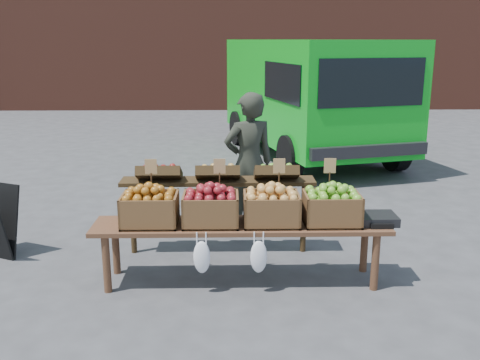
{
  "coord_description": "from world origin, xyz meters",
  "views": [
    {
      "loc": [
        0.32,
        -4.13,
        2.2
      ],
      "look_at": [
        0.42,
        0.98,
        0.85
      ],
      "focal_mm": 40.0,
      "sensor_mm": 36.0,
      "label": 1
    }
  ],
  "objects_px": {
    "weighing_scale": "(377,219)",
    "delivery_van": "(310,99)",
    "vendor": "(249,163)",
    "back_table": "(218,205)",
    "crate_red_apples": "(271,209)",
    "display_bench": "(241,253)",
    "crate_russet_pears": "(211,209)",
    "crate_golden_apples": "(150,209)",
    "crate_green_apples": "(332,208)"
  },
  "relations": [
    {
      "from": "weighing_scale",
      "to": "delivery_van",
      "type": "bearing_deg",
      "value": 88.25
    },
    {
      "from": "delivery_van",
      "to": "vendor",
      "type": "xyz_separation_m",
      "value": [
        -1.3,
        -4.17,
        -0.28
      ]
    },
    {
      "from": "vendor",
      "to": "back_table",
      "type": "relative_size",
      "value": 0.78
    },
    {
      "from": "vendor",
      "to": "crate_red_apples",
      "type": "height_order",
      "value": "vendor"
    },
    {
      "from": "display_bench",
      "to": "crate_russet_pears",
      "type": "xyz_separation_m",
      "value": [
        -0.28,
        0.0,
        0.42
      ]
    },
    {
      "from": "back_table",
      "to": "vendor",
      "type": "bearing_deg",
      "value": 62.66
    },
    {
      "from": "back_table",
      "to": "crate_red_apples",
      "type": "xyz_separation_m",
      "value": [
        0.5,
        -0.72,
        0.19
      ]
    },
    {
      "from": "crate_russet_pears",
      "to": "weighing_scale",
      "type": "relative_size",
      "value": 1.47
    },
    {
      "from": "crate_red_apples",
      "to": "crate_russet_pears",
      "type": "bearing_deg",
      "value": 180.0
    },
    {
      "from": "delivery_van",
      "to": "back_table",
      "type": "relative_size",
      "value": 2.33
    },
    {
      "from": "vendor",
      "to": "crate_red_apples",
      "type": "bearing_deg",
      "value": 78.68
    },
    {
      "from": "weighing_scale",
      "to": "display_bench",
      "type": "bearing_deg",
      "value": 180.0
    },
    {
      "from": "delivery_van",
      "to": "crate_russet_pears",
      "type": "height_order",
      "value": "delivery_van"
    },
    {
      "from": "vendor",
      "to": "crate_russet_pears",
      "type": "distance_m",
      "value": 1.44
    },
    {
      "from": "delivery_van",
      "to": "vendor",
      "type": "distance_m",
      "value": 4.37
    },
    {
      "from": "vendor",
      "to": "crate_golden_apples",
      "type": "bearing_deg",
      "value": 37.93
    },
    {
      "from": "crate_red_apples",
      "to": "crate_green_apples",
      "type": "distance_m",
      "value": 0.55
    },
    {
      "from": "display_bench",
      "to": "delivery_van",
      "type": "bearing_deg",
      "value": 75.65
    },
    {
      "from": "crate_russet_pears",
      "to": "crate_green_apples",
      "type": "bearing_deg",
      "value": 0.0
    },
    {
      "from": "vendor",
      "to": "crate_golden_apples",
      "type": "distance_m",
      "value": 1.68
    },
    {
      "from": "delivery_van",
      "to": "back_table",
      "type": "bearing_deg",
      "value": -123.64
    },
    {
      "from": "crate_russet_pears",
      "to": "delivery_van",
      "type": "bearing_deg",
      "value": 73.02
    },
    {
      "from": "vendor",
      "to": "crate_red_apples",
      "type": "xyz_separation_m",
      "value": [
        0.16,
        -1.38,
        -0.11
      ]
    },
    {
      "from": "delivery_van",
      "to": "crate_russet_pears",
      "type": "bearing_deg",
      "value": -121.83
    },
    {
      "from": "crate_russet_pears",
      "to": "crate_red_apples",
      "type": "bearing_deg",
      "value": 0.0
    },
    {
      "from": "delivery_van",
      "to": "weighing_scale",
      "type": "height_order",
      "value": "delivery_van"
    },
    {
      "from": "crate_russet_pears",
      "to": "weighing_scale",
      "type": "distance_m",
      "value": 1.53
    },
    {
      "from": "crate_russet_pears",
      "to": "crate_red_apples",
      "type": "xyz_separation_m",
      "value": [
        0.55,
        0.0,
        0.0
      ]
    },
    {
      "from": "delivery_van",
      "to": "crate_russet_pears",
      "type": "xyz_separation_m",
      "value": [
        -1.69,
        -5.55,
        -0.39
      ]
    },
    {
      "from": "crate_green_apples",
      "to": "weighing_scale",
      "type": "xyz_separation_m",
      "value": [
        0.43,
        0.0,
        -0.1
      ]
    },
    {
      "from": "delivery_van",
      "to": "vendor",
      "type": "height_order",
      "value": "delivery_van"
    },
    {
      "from": "back_table",
      "to": "crate_green_apples",
      "type": "bearing_deg",
      "value": -34.47
    },
    {
      "from": "vendor",
      "to": "crate_russet_pears",
      "type": "relative_size",
      "value": 3.27
    },
    {
      "from": "crate_golden_apples",
      "to": "crate_russet_pears",
      "type": "distance_m",
      "value": 0.55
    },
    {
      "from": "display_bench",
      "to": "crate_russet_pears",
      "type": "relative_size",
      "value": 5.4
    },
    {
      "from": "crate_golden_apples",
      "to": "crate_green_apples",
      "type": "height_order",
      "value": "same"
    },
    {
      "from": "display_bench",
      "to": "weighing_scale",
      "type": "bearing_deg",
      "value": 0.0
    },
    {
      "from": "crate_green_apples",
      "to": "back_table",
      "type": "bearing_deg",
      "value": 145.53
    },
    {
      "from": "delivery_van",
      "to": "display_bench",
      "type": "height_order",
      "value": "delivery_van"
    },
    {
      "from": "crate_red_apples",
      "to": "back_table",
      "type": "bearing_deg",
      "value": 124.7
    },
    {
      "from": "crate_golden_apples",
      "to": "crate_green_apples",
      "type": "relative_size",
      "value": 1.0
    },
    {
      "from": "crate_red_apples",
      "to": "weighing_scale",
      "type": "xyz_separation_m",
      "value": [
        0.97,
        0.0,
        -0.1
      ]
    },
    {
      "from": "vendor",
      "to": "display_bench",
      "type": "relative_size",
      "value": 0.61
    },
    {
      "from": "delivery_van",
      "to": "weighing_scale",
      "type": "relative_size",
      "value": 14.4
    },
    {
      "from": "crate_golden_apples",
      "to": "back_table",
      "type": "bearing_deg",
      "value": 50.13
    },
    {
      "from": "vendor",
      "to": "crate_golden_apples",
      "type": "xyz_separation_m",
      "value": [
        -0.94,
        -1.38,
        -0.11
      ]
    },
    {
      "from": "delivery_van",
      "to": "vendor",
      "type": "bearing_deg",
      "value": -122.18
    },
    {
      "from": "back_table",
      "to": "display_bench",
      "type": "distance_m",
      "value": 0.79
    },
    {
      "from": "display_bench",
      "to": "weighing_scale",
      "type": "relative_size",
      "value": 7.94
    },
    {
      "from": "delivery_van",
      "to": "display_bench",
      "type": "distance_m",
      "value": 5.79
    }
  ]
}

